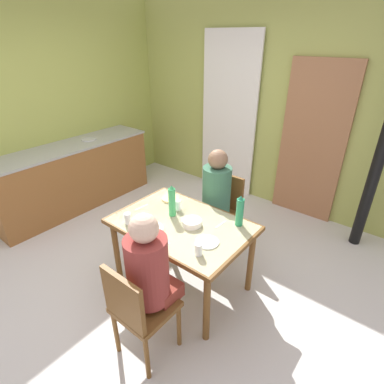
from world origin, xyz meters
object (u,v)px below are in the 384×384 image
person_near_diner (149,268)px  person_far_diner (216,190)px  dining_table (182,230)px  water_bottle_green_far (172,201)px  kitchen_counter (73,176)px  serving_bowl_center (192,223)px  water_bottle_green_near (240,211)px  chair_near_diner (138,309)px  chair_far_diner (222,208)px

person_near_diner → person_far_diner: (-0.31, 1.26, 0.00)m
dining_table → person_far_diner: bearing=96.1°
water_bottle_green_far → kitchen_counter: bearing=173.9°
water_bottle_green_far → serving_bowl_center: bearing=-4.4°
water_bottle_green_near → person_far_diner: bearing=145.0°
chair_near_diner → chair_far_diner: 1.57m
water_bottle_green_near → chair_far_diner: bearing=135.5°
dining_table → chair_near_diner: size_ratio=1.41×
chair_near_diner → person_far_diner: bearing=102.5°
chair_far_diner → water_bottle_green_near: water_bottle_green_near is taller
chair_near_diner → person_near_diner: (0.00, 0.14, 0.28)m
chair_far_diner → water_bottle_green_far: bearing=83.4°
dining_table → person_near_diner: 0.69m
person_far_diner → serving_bowl_center: 0.63m
kitchen_counter → person_far_diner: person_far_diner is taller
chair_far_diner → serving_bowl_center: 0.80m
person_near_diner → water_bottle_green_near: size_ratio=2.64×
dining_table → water_bottle_green_far: (-0.15, 0.05, 0.23)m
chair_far_diner → person_far_diner: person_far_diner is taller
chair_far_diner → person_near_diner: bearing=102.5°
kitchen_counter → water_bottle_green_near: bearing=0.5°
person_near_diner → person_far_diner: bearing=103.8°
kitchen_counter → person_near_diner: size_ratio=2.92×
person_near_diner → water_bottle_green_far: person_near_diner is taller
person_far_diner → serving_bowl_center: bearing=105.3°
chair_far_diner → kitchen_counter: bearing=12.9°
water_bottle_green_near → dining_table: bearing=-144.7°
chair_far_diner → chair_near_diner: bearing=101.4°
chair_near_diner → dining_table: bearing=107.5°
chair_far_diner → person_near_diner: (0.31, -1.40, 0.28)m
dining_table → serving_bowl_center: bearing=16.0°
chair_far_diner → serving_bowl_center: chair_far_diner is taller
water_bottle_green_far → person_near_diner: bearing=-59.9°
person_near_diner → water_bottle_green_near: bearing=79.5°
kitchen_counter → chair_far_diner: bearing=12.9°
dining_table → person_far_diner: 0.65m
dining_table → serving_bowl_center: size_ratio=7.23×
person_near_diner → water_bottle_green_near: (0.17, 0.93, 0.08)m
person_near_diner → serving_bowl_center: (-0.15, 0.66, -0.03)m
person_near_diner → chair_far_diner: bearing=102.5°
person_near_diner → water_bottle_green_near: 0.95m
serving_bowl_center → person_near_diner: bearing=-77.6°
water_bottle_green_far → dining_table: bearing=-17.3°
water_bottle_green_near → person_near_diner: bearing=-100.5°
serving_bowl_center → chair_near_diner: bearing=-79.7°
dining_table → water_bottle_green_far: size_ratio=3.99×
water_bottle_green_near → serving_bowl_center: 0.43m
kitchen_counter → person_far_diner: size_ratio=2.92×
person_far_diner → serving_bowl_center: (0.17, -0.60, -0.03)m
person_near_diner → kitchen_counter: bearing=160.1°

